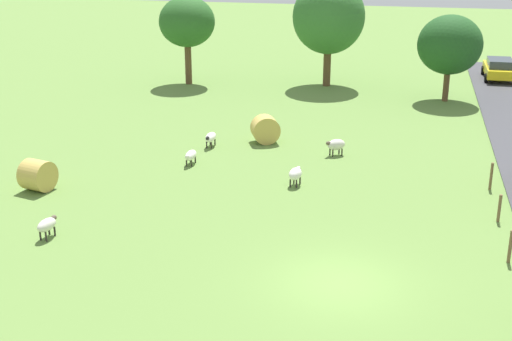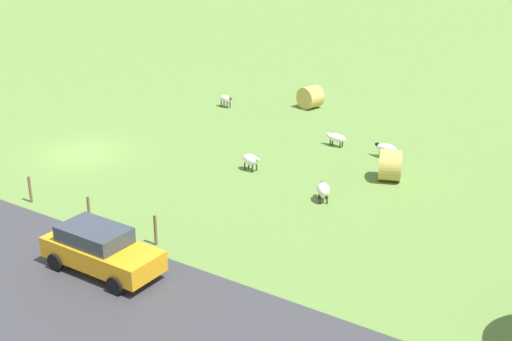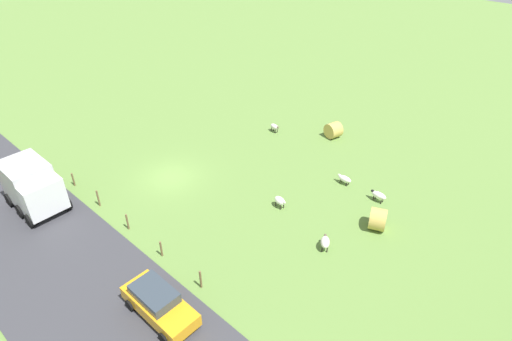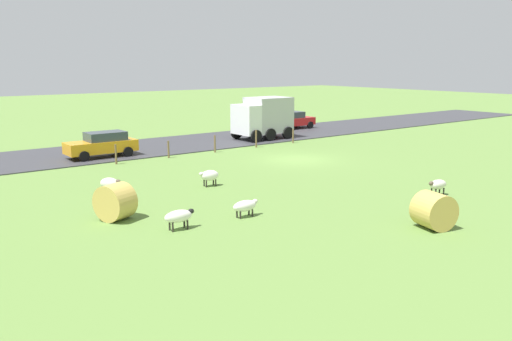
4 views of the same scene
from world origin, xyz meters
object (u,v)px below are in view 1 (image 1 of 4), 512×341
tree_1 (450,45)px  car_3 (499,68)px  hay_bale_1 (265,129)px  sheep_3 (295,174)px  tree_0 (187,22)px  hay_bale_0 (38,175)px  sheep_0 (191,155)px  sheep_4 (211,137)px  sheep_1 (336,145)px  sheep_2 (47,225)px  tree_2 (329,17)px

tree_1 → car_3: (4.01, 7.51, -2.79)m
hay_bale_1 → sheep_3: bearing=-66.4°
tree_0 → car_3: bearing=15.9°
hay_bale_0 → tree_0: 22.00m
sheep_3 → tree_1: tree_1 is taller
sheep_0 → car_3: (16.32, 23.22, 0.40)m
tree_1 → sheep_4: bearing=-133.5°
sheep_0 → car_3: 28.39m
sheep_4 → hay_bale_0: 9.41m
hay_bale_0 → tree_0: bearing=90.3°
sheep_0 → sheep_1: bearing=23.7°
sheep_4 → sheep_2: bearing=-103.1°
sheep_0 → sheep_4: bearing=86.9°
sheep_4 → hay_bale_1: size_ratio=0.84×
sheep_3 → sheep_1: bearing=74.7°
tree_2 → tree_1: bearing=-19.2°
sheep_4 → tree_2: tree_2 is taller
sheep_1 → tree_1: size_ratio=0.20×
sheep_0 → car_3: car_3 is taller
sheep_0 → sheep_2: (-2.62, -9.08, 0.07)m
sheep_0 → sheep_3: 5.64m
sheep_4 → hay_bale_0: size_ratio=0.89×
sheep_0 → tree_0: 18.30m
sheep_1 → sheep_2: bearing=-127.7°
hay_bale_0 → tree_0: (-0.11, 21.68, 3.70)m
sheep_1 → car_3: size_ratio=0.24×
hay_bale_0 → hay_bale_1: 12.11m
hay_bale_0 → sheep_3: bearing=15.3°
hay_bale_1 → tree_2: bearing=84.2°
sheep_2 → hay_bale_1: hay_bale_1 is taller
sheep_2 → tree_2: bearing=76.1°
hay_bale_0 → sheep_0: bearing=40.9°
hay_bale_1 → sheep_1: bearing=-19.2°
sheep_3 → tree_2: size_ratio=0.14×
sheep_3 → tree_0: bearing=120.2°
tree_2 → hay_bale_0: bearing=-112.5°
sheep_3 → sheep_4: size_ratio=0.88×
sheep_4 → hay_bale_0: hay_bale_0 is taller
tree_0 → sheep_4: bearing=-68.0°
sheep_3 → car_3: (10.95, 24.95, 0.31)m
sheep_4 → tree_0: bearing=112.0°
sheep_2 → tree_1: tree_1 is taller
tree_0 → sheep_2: bearing=-83.6°
sheep_3 → hay_bale_0: hay_bale_0 is taller
tree_0 → hay_bale_0: bearing=-89.7°
sheep_1 → sheep_2: sheep_1 is taller
sheep_3 → tree_1: 19.02m
sheep_2 → sheep_3: size_ratio=1.01×
hay_bale_1 → hay_bale_0: bearing=-132.5°
hay_bale_0 → tree_2: 25.47m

